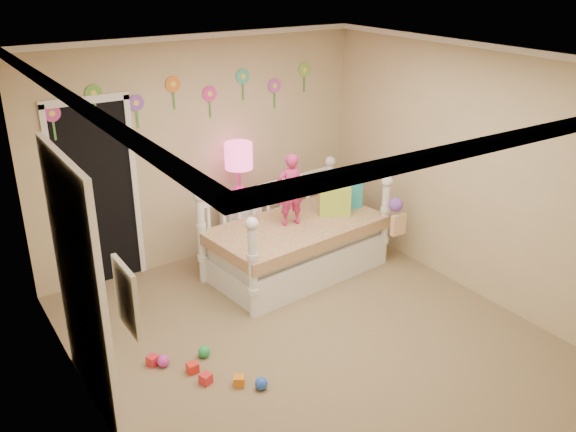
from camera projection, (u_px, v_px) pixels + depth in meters
floor at (314, 342)px, 5.80m from camera, size 4.00×4.50×0.01m
ceiling at (319, 60)px, 4.79m from camera, size 4.00×4.50×0.01m
back_wall at (202, 151)px, 7.03m from camera, size 4.00×0.01×2.60m
left_wall at (82, 275)px, 4.29m from camera, size 0.01×4.50×2.60m
right_wall at (476, 173)px, 6.30m from camera, size 0.01×4.50×2.60m
crown_molding at (319, 64)px, 4.80m from camera, size 4.00×4.50×0.06m
daybed at (296, 228)px, 6.89m from camera, size 2.10×1.28×1.08m
pillow_turquoise at (345, 192)px, 7.20m from camera, size 0.42×0.22×0.40m
pillow_lime at (335, 202)px, 7.02m from camera, size 0.37×0.29×0.33m
child at (290, 190)px, 6.69m from camera, size 0.32×0.23×0.81m
nightstand at (241, 228)px, 7.37m from camera, size 0.45×0.36×0.70m
table_lamp at (239, 163)px, 7.05m from camera, size 0.32×0.32×0.71m
closet_doorway at (97, 194)px, 6.50m from camera, size 0.90×0.04×2.07m
flower_decals at (192, 96)px, 6.73m from camera, size 3.40×0.02×0.50m
mirror_closet at (81, 287)px, 4.64m from camera, size 0.07×1.30×2.10m
wall_picture at (127, 298)px, 3.51m from camera, size 0.05×0.34×0.42m
hanging_bag at (396, 218)px, 6.87m from camera, size 0.20×0.16×0.36m
toy_scatter at (211, 368)px, 5.33m from camera, size 0.92×1.37×0.11m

